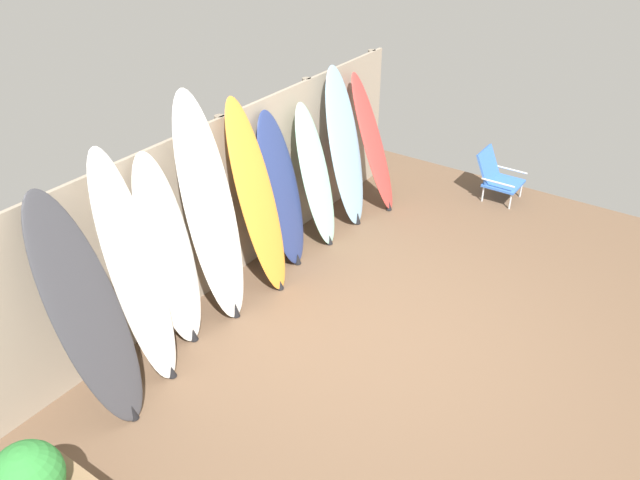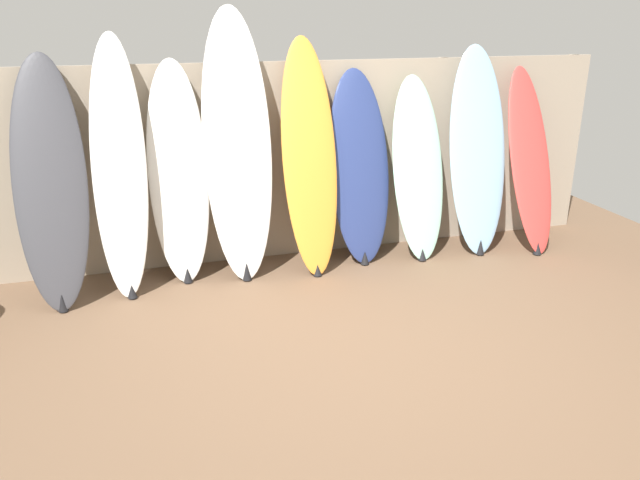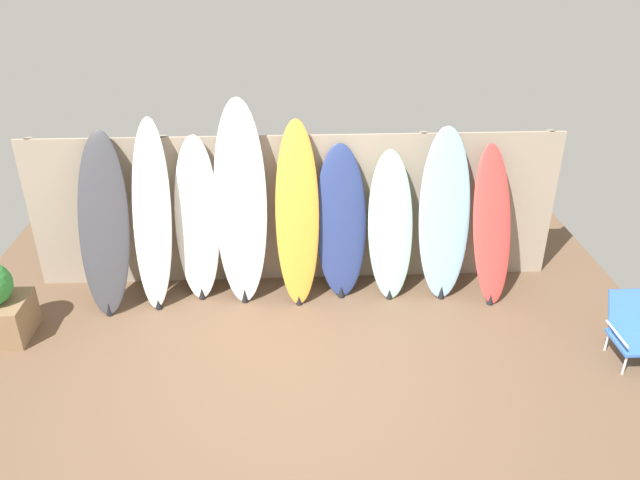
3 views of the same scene
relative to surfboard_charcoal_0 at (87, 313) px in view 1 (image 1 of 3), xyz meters
The scene contains 12 objects.
ground 2.79m from the surfboard_charcoal_0, 37.18° to the right, with size 7.68×7.68×0.00m, color brown.
fence_back 2.13m from the surfboard_charcoal_0, 11.52° to the left, with size 6.08×0.11×1.80m.
surfboard_charcoal_0 is the anchor object (origin of this frame).
surfboard_white_1 0.53m from the surfboard_charcoal_0, ahead, with size 0.49×0.65×2.08m.
surfboard_white_2 1.00m from the surfboard_charcoal_0, ahead, with size 0.52×0.45×1.86m.
surfboard_white_3 1.49m from the surfboard_charcoal_0, ahead, with size 0.58×0.49×2.27m.
surfboard_orange_4 2.10m from the surfboard_charcoal_0, ahead, with size 0.48×0.59×2.03m.
surfboard_navy_5 2.60m from the surfboard_charcoal_0, ahead, with size 0.60×0.50×1.75m.
surfboard_seafoam_6 3.15m from the surfboard_charcoal_0, ahead, with size 0.55×0.50×1.68m.
surfboard_skyblue_7 3.74m from the surfboard_charcoal_0, ahead, with size 0.58×0.49×1.93m.
surfboard_red_8 4.27m from the surfboard_charcoal_0, ahead, with size 0.50×0.71×1.73m.
beach_chair 5.59m from the surfboard_charcoal_0, 13.27° to the right, with size 0.50×0.57×0.64m.
Camera 1 is at (-4.16, -2.01, 3.94)m, focal length 35.00 mm.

